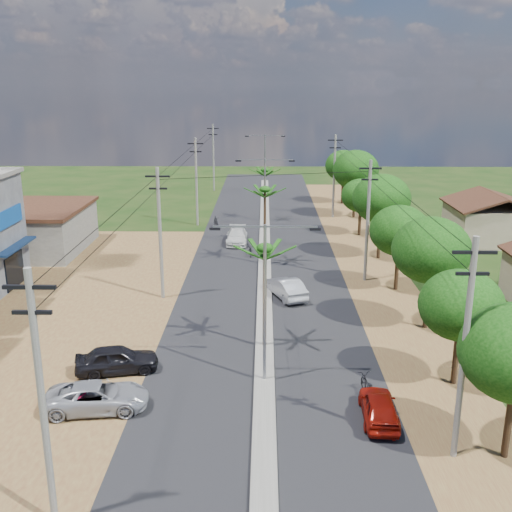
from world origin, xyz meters
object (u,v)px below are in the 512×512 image
at_px(car_silver_mid, 286,288).
at_px(moto_rider_east, 367,387).
at_px(car_red_near, 379,408).
at_px(car_parked_silver, 98,398).
at_px(car_white_far, 237,237).
at_px(roadside_sign, 86,403).
at_px(car_parked_dark, 117,360).

height_order(car_silver_mid, moto_rider_east, car_silver_mid).
xyz_separation_m(car_red_near, moto_rider_east, (-0.15, 2.14, -0.14)).
relative_size(car_silver_mid, car_parked_silver, 0.92).
bearing_deg(moto_rider_east, car_white_far, -84.36).
distance_m(car_red_near, car_silver_mid, 15.98).
bearing_deg(moto_rider_east, roadside_sign, -2.03).
height_order(car_silver_mid, car_parked_silver, car_silver_mid).
distance_m(car_parked_silver, moto_rider_east, 12.44).
bearing_deg(car_red_near, car_parked_silver, -0.48).
height_order(car_red_near, car_white_far, car_white_far).
bearing_deg(car_white_far, car_parked_dark, -101.34).
relative_size(car_white_far, moto_rider_east, 2.42).
bearing_deg(roadside_sign, car_red_near, 17.79).
relative_size(car_parked_silver, car_parked_dark, 1.11).
xyz_separation_m(car_silver_mid, moto_rider_east, (3.35, -13.45, -0.20)).
distance_m(car_red_near, moto_rider_east, 2.15).
relative_size(car_red_near, car_silver_mid, 0.89).
relative_size(car_red_near, roadside_sign, 3.39).
xyz_separation_m(car_red_near, car_parked_dark, (-12.50, 4.36, 0.07)).
height_order(car_parked_dark, roadside_sign, car_parked_dark).
bearing_deg(car_white_far, roadside_sign, -100.89).
xyz_separation_m(car_red_near, car_silver_mid, (-3.50, 15.59, 0.06)).
distance_m(car_white_far, car_parked_dark, 26.15).
bearing_deg(car_parked_silver, moto_rider_east, -90.38).
distance_m(car_silver_mid, moto_rider_east, 13.86).
xyz_separation_m(car_silver_mid, car_parked_silver, (-9.00, -14.90, -0.06)).
xyz_separation_m(car_parked_silver, moto_rider_east, (12.35, 1.45, -0.14)).
height_order(car_silver_mid, roadside_sign, car_silver_mid).
bearing_deg(car_red_near, car_silver_mid, -74.66).
distance_m(car_red_near, car_parked_silver, 12.52).
xyz_separation_m(car_red_near, car_white_far, (-7.56, 30.04, 0.02)).
xyz_separation_m(car_silver_mid, car_white_far, (-4.06, 14.45, -0.04)).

